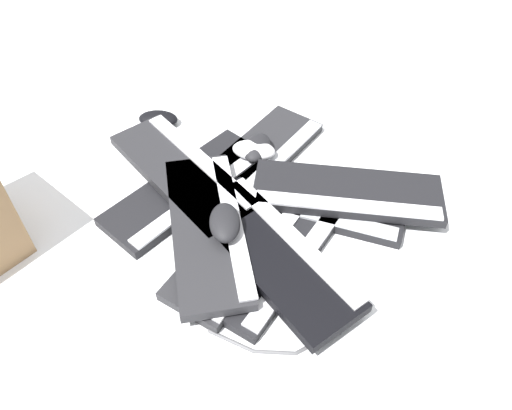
% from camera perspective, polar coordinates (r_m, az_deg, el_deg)
% --- Properties ---
extents(ground_plane, '(3.20, 3.20, 0.00)m').
position_cam_1_polar(ground_plane, '(1.24, -1.05, 1.86)').
color(ground_plane, white).
extents(keyboard_0, '(0.36, 0.45, 0.03)m').
position_cam_1_polar(keyboard_0, '(1.24, -7.79, 1.95)').
color(keyboard_0, black).
rests_on(keyboard_0, ground).
extents(keyboard_1, '(0.30, 0.46, 0.03)m').
position_cam_1_polar(keyboard_1, '(1.11, -1.07, -4.08)').
color(keyboard_1, '#232326').
rests_on(keyboard_1, ground).
extents(keyboard_2, '(0.30, 0.46, 0.03)m').
position_cam_1_polar(keyboard_2, '(1.10, 2.93, -5.01)').
color(keyboard_2, black).
rests_on(keyboard_2, ground).
extents(keyboard_3, '(0.46, 0.21, 0.03)m').
position_cam_1_polar(keyboard_3, '(1.20, 6.39, 0.49)').
color(keyboard_3, black).
rests_on(keyboard_3, ground).
extents(keyboard_4, '(0.32, 0.46, 0.03)m').
position_cam_1_polar(keyboard_4, '(1.30, -0.01, 5.14)').
color(keyboard_4, '#232326').
rests_on(keyboard_4, ground).
extents(keyboard_5, '(0.45, 0.17, 0.03)m').
position_cam_1_polar(keyboard_5, '(1.19, 10.37, 1.38)').
color(keyboard_5, black).
rests_on(keyboard_5, keyboard_3).
extents(keyboard_6, '(0.43, 0.40, 0.03)m').
position_cam_1_polar(keyboard_6, '(1.24, -8.41, 3.79)').
color(keyboard_6, '#232326').
rests_on(keyboard_6, keyboard_0).
extents(keyboard_7, '(0.42, 0.41, 0.03)m').
position_cam_1_polar(keyboard_7, '(1.06, 1.90, -5.46)').
color(keyboard_7, black).
rests_on(keyboard_7, keyboard_2).
extents(keyboard_8, '(0.30, 0.46, 0.03)m').
position_cam_1_polar(keyboard_8, '(1.10, -5.54, -2.56)').
color(keyboard_8, '#232326').
rests_on(keyboard_8, keyboard_1).
extents(mouse_0, '(0.12, 0.08, 0.04)m').
position_cam_1_polar(mouse_0, '(1.45, -11.11, 9.62)').
color(mouse_0, black).
rests_on(mouse_0, ground).
extents(mouse_1, '(0.07, 0.11, 0.04)m').
position_cam_1_polar(mouse_1, '(1.28, 0.11, 6.59)').
color(mouse_1, black).
rests_on(mouse_1, keyboard_4).
extents(mouse_2, '(0.11, 0.07, 0.04)m').
position_cam_1_polar(mouse_2, '(1.27, -0.30, 6.30)').
color(mouse_2, silver).
rests_on(mouse_2, keyboard_4).
extents(mouse_3, '(0.09, 0.12, 0.04)m').
position_cam_1_polar(mouse_3, '(1.06, -3.58, -2.01)').
color(mouse_3, black).
rests_on(mouse_3, keyboard_8).
extents(cable_0, '(0.47, 0.53, 0.01)m').
position_cam_1_polar(cable_0, '(1.12, -1.83, -4.13)').
color(cable_0, '#59595B').
rests_on(cable_0, ground).
extents(cable_1, '(0.48, 0.23, 0.01)m').
position_cam_1_polar(cable_1, '(1.25, 4.63, 2.35)').
color(cable_1, '#59595B').
rests_on(cable_1, ground).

